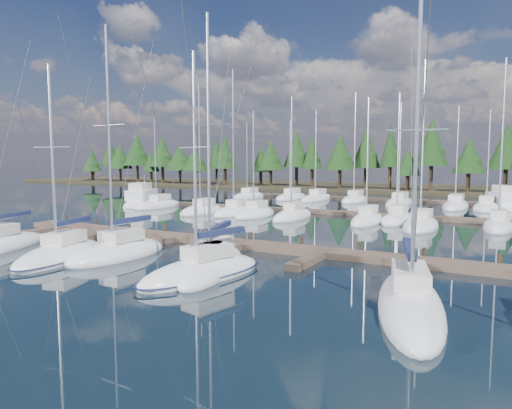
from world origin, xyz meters
The scene contains 13 objects.
ground centered at (0.00, 30.00, 0.00)m, with size 260.00×260.00×0.00m, color black.
far_shore centered at (0.00, 90.00, 0.30)m, with size 220.00×30.00×0.60m, color #2F2A1A.
main_dock centered at (0.00, 17.36, 0.20)m, with size 44.00×6.13×0.90m.
back_docks centered at (0.00, 49.58, 0.20)m, with size 50.00×21.80×0.40m.
front_sailboat_1 centered at (-7.65, 8.87, 0.28)m, with size 4.91×8.59×12.51m.
front_sailboat_2 centered at (-5.22, 11.15, 0.30)m, with size 3.29×7.70×14.97m.
front_sailboat_3 centered at (2.07, 11.11, 0.30)m, with size 5.09×9.35×14.51m.
front_sailboat_4 centered at (2.49, 9.60, 0.28)m, with size 4.55×8.58×12.27m.
front_sailboat_5 centered at (12.95, 9.47, 0.28)m, with size 4.87×10.23×13.17m.
back_sailboat_rows centered at (-0.35, 45.58, 0.27)m, with size 48.25×32.50×16.92m.
motor_yacht_left centered at (-27.62, 37.22, 0.55)m, with size 6.90×10.72×5.11m.
motor_yacht_right centered at (15.46, 56.82, 0.53)m, with size 6.14×10.20×4.85m.
tree_line centered at (0.68, 80.14, 7.41)m, with size 184.44×11.94×13.41m.
Camera 1 is at (16.28, -9.40, 6.08)m, focal length 32.00 mm.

